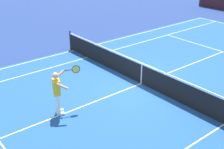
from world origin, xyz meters
name	(u,v)px	position (x,y,z in m)	size (l,w,h in m)	color
ground_plane	(141,84)	(0.00, 0.00, 0.00)	(60.00, 60.00, 0.00)	navy
court_slab	(141,84)	(0.00, 0.00, 0.00)	(24.20, 11.40, 0.00)	#1E4C93
court_line_markings	(141,83)	(0.00, 0.00, 0.00)	(23.85, 11.05, 0.01)	white
tennis_net	(142,73)	(0.00, 0.00, 0.49)	(0.10, 11.70, 1.08)	#2D2D33
tennis_player_near	(58,91)	(4.06, -0.12, 0.93)	(1.18, 0.74, 1.70)	white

